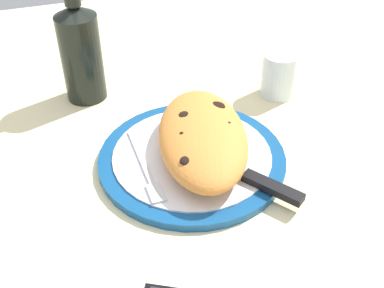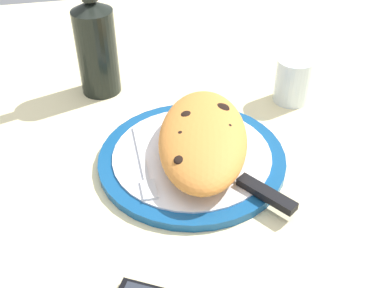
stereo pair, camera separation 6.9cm
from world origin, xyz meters
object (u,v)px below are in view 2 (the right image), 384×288
(calzone, at_px, (203,137))
(knife, at_px, (247,183))
(plate, at_px, (192,158))
(wine_bottle, at_px, (96,45))
(water_glass, at_px, (293,83))
(fork, at_px, (144,167))

(calzone, height_order, knife, calzone)
(plate, xyz_separation_m, calzone, (-0.00, 0.02, 0.04))
(calzone, xyz_separation_m, wine_bottle, (-0.25, -0.15, 0.05))
(water_glass, xyz_separation_m, wine_bottle, (-0.11, -0.35, 0.06))
(plate, height_order, fork, fork)
(plate, xyz_separation_m, wine_bottle, (-0.25, -0.13, 0.09))
(fork, xyz_separation_m, knife, (0.07, 0.14, 0.00))
(plate, distance_m, fork, 0.08)
(fork, xyz_separation_m, wine_bottle, (-0.27, -0.05, 0.08))
(plate, xyz_separation_m, fork, (0.02, -0.08, 0.01))
(fork, xyz_separation_m, water_glass, (-0.16, 0.30, 0.02))
(plate, relative_size, wine_bottle, 1.19)
(fork, height_order, water_glass, water_glass)
(fork, relative_size, knife, 0.87)
(wine_bottle, bearing_deg, water_glass, 72.37)
(fork, relative_size, water_glass, 2.07)
(plate, bearing_deg, fork, -77.61)
(calzone, height_order, water_glass, water_glass)
(fork, bearing_deg, water_glass, 117.61)
(fork, relative_size, wine_bottle, 0.71)
(knife, distance_m, wine_bottle, 0.40)
(wine_bottle, bearing_deg, plate, 26.91)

